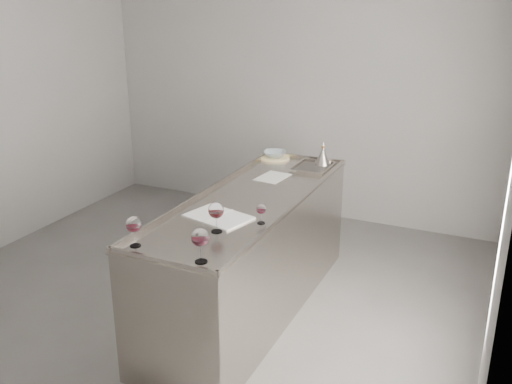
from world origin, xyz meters
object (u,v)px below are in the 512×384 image
at_px(wine_funnel, 323,157).
at_px(ceramic_bowl, 275,154).
at_px(wine_glass_middle, 216,211).
at_px(wine_glass_small, 261,210).
at_px(wine_glass_left, 134,225).
at_px(notebook, 218,217).
at_px(counter, 250,255).
at_px(wine_glass_right, 200,238).

bearing_deg(wine_funnel, ceramic_bowl, -180.00).
height_order(wine_glass_middle, wine_glass_small, wine_glass_middle).
relative_size(wine_glass_left, wine_glass_small, 1.42).
distance_m(wine_glass_left, wine_glass_small, 0.85).
height_order(notebook, wine_funnel, wine_funnel).
relative_size(wine_glass_middle, ceramic_bowl, 1.00).
relative_size(wine_glass_small, ceramic_bowl, 0.67).
xyz_separation_m(wine_glass_small, notebook, (-0.31, -0.03, -0.09)).
height_order(wine_glass_middle, ceramic_bowl, wine_glass_middle).
xyz_separation_m(counter, wine_glass_left, (-0.28, -1.06, 0.61)).
bearing_deg(notebook, ceramic_bowl, 113.12).
height_order(counter, ceramic_bowl, ceramic_bowl).
xyz_separation_m(wine_glass_middle, wine_glass_small, (0.20, 0.25, -0.05)).
distance_m(wine_glass_middle, ceramic_bowl, 1.77).
distance_m(wine_glass_left, wine_glass_middle, 0.53).
height_order(counter, wine_glass_small, wine_glass_small).
distance_m(wine_glass_small, ceramic_bowl, 1.58).
bearing_deg(wine_glass_middle, notebook, 115.89).
xyz_separation_m(wine_glass_small, wine_funnel, (-0.07, 1.49, -0.03)).
relative_size(wine_glass_right, notebook, 0.43).
bearing_deg(notebook, wine_funnel, 95.60).
relative_size(wine_glass_left, notebook, 0.40).
bearing_deg(wine_funnel, counter, -100.97).
bearing_deg(notebook, counter, 100.22).
bearing_deg(counter, wine_glass_left, -104.54).
height_order(wine_glass_small, wine_funnel, wine_funnel).
bearing_deg(wine_glass_small, counter, 123.99).
distance_m(counter, wine_glass_right, 1.26).
relative_size(wine_glass_left, wine_funnel, 0.91).
relative_size(counter, notebook, 4.98).
xyz_separation_m(wine_glass_middle, wine_funnel, (0.14, 1.74, -0.08)).
bearing_deg(wine_glass_right, ceramic_bowl, 102.00).
xyz_separation_m(ceramic_bowl, wine_funnel, (0.47, 0.00, 0.02)).
bearing_deg(wine_glass_left, counter, 75.46).
bearing_deg(counter, wine_funnel, 79.03).
relative_size(notebook, ceramic_bowl, 2.39).
relative_size(wine_glass_middle, wine_glass_right, 0.97).
height_order(notebook, ceramic_bowl, ceramic_bowl).
relative_size(counter, wine_glass_right, 11.54).
height_order(counter, wine_glass_right, wine_glass_right).
bearing_deg(counter, wine_glass_small, -56.01).
distance_m(counter, wine_glass_small, 0.75).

